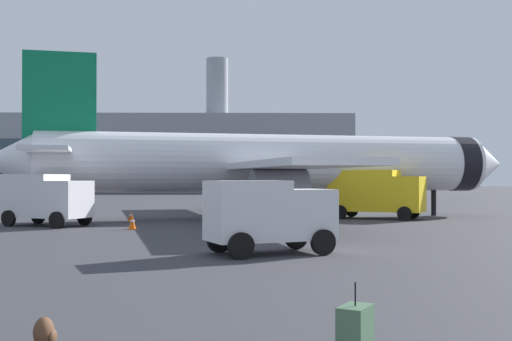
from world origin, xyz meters
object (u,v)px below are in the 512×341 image
object	(u,v)px
fuel_truck	(376,192)
cargo_van	(269,213)
traveller_backpack	(45,332)
airplane_at_gate	(267,163)
rolling_suitcase	(355,329)
service_truck	(46,197)
safety_cone_mid	(132,222)
safety_cone_near	(131,216)

from	to	relation	value
fuel_truck	cargo_van	world-z (taller)	fuel_truck
cargo_van	traveller_backpack	world-z (taller)	cargo_van
airplane_at_gate	traveller_backpack	xyz separation A→B (m)	(-4.70, -32.30, -3.42)
airplane_at_gate	rolling_suitcase	distance (m)	32.98
airplane_at_gate	fuel_truck	world-z (taller)	airplane_at_gate
service_truck	safety_cone_mid	size ratio (longest dim) A/B	6.83
traveller_backpack	airplane_at_gate	bearing A→B (deg)	81.72
service_truck	cargo_van	bearing A→B (deg)	-48.18
airplane_at_gate	fuel_truck	bearing A→B (deg)	-4.64
cargo_van	fuel_truck	bearing A→B (deg)	68.13
cargo_van	traveller_backpack	xyz separation A→B (m)	(-4.03, -12.33, -1.22)
fuel_truck	airplane_at_gate	bearing A→B (deg)	175.36
fuel_truck	safety_cone_mid	bearing A→B (deg)	-149.54
airplane_at_gate	safety_cone_mid	xyz separation A→B (m)	(-7.38, -9.10, -3.28)
service_truck	traveller_backpack	size ratio (longest dim) A/B	11.00
airplane_at_gate	safety_cone_mid	world-z (taller)	airplane_at_gate
safety_cone_mid	traveller_backpack	world-z (taller)	safety_cone_mid
fuel_truck	service_truck	bearing A→B (deg)	-162.96
airplane_at_gate	cargo_van	world-z (taller)	airplane_at_gate
cargo_van	rolling_suitcase	distance (m)	12.91
fuel_truck	cargo_van	xyz separation A→B (m)	(-7.79, -19.40, -0.32)
fuel_truck	rolling_suitcase	distance (m)	33.01
cargo_van	safety_cone_mid	size ratio (longest dim) A/B	6.25
fuel_truck	safety_cone_near	xyz separation A→B (m)	(-15.61, -2.67, -1.43)
service_truck	fuel_truck	xyz separation A→B (m)	(19.73, 6.05, 0.16)
airplane_at_gate	rolling_suitcase	bearing A→B (deg)	-89.72
safety_cone_near	cargo_van	bearing A→B (deg)	-64.96
service_truck	cargo_van	xyz separation A→B (m)	(11.94, -13.35, -0.16)
fuel_truck	safety_cone_mid	world-z (taller)	fuel_truck
safety_cone_near	safety_cone_mid	distance (m)	5.96
airplane_at_gate	cargo_van	bearing A→B (deg)	-91.94
service_truck	safety_cone_mid	world-z (taller)	service_truck
service_truck	traveller_backpack	bearing A→B (deg)	-72.86
cargo_van	service_truck	bearing A→B (deg)	131.82
airplane_at_gate	safety_cone_near	distance (m)	9.68
cargo_van	traveller_backpack	size ratio (longest dim) A/B	10.06
safety_cone_mid	cargo_van	bearing A→B (deg)	-58.38
cargo_van	safety_cone_mid	distance (m)	12.82
safety_cone_mid	traveller_backpack	xyz separation A→B (m)	(2.67, -23.21, -0.15)
rolling_suitcase	traveller_backpack	world-z (taller)	rolling_suitcase
airplane_at_gate	safety_cone_mid	bearing A→B (deg)	-129.04
fuel_truck	traveller_backpack	size ratio (longest dim) A/B	13.41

